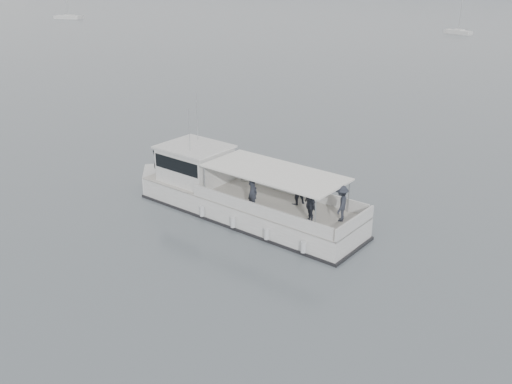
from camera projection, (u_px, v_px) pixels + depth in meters
The scene contains 2 objects.
ground at pixel (240, 195), 34.81m from camera, with size 1400.00×1400.00×0.00m, color #565F65.
tour_boat at pixel (230, 194), 32.22m from camera, with size 15.43×5.29×6.42m.
Camera 1 is at (17.84, -26.74, 13.41)m, focal length 40.00 mm.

